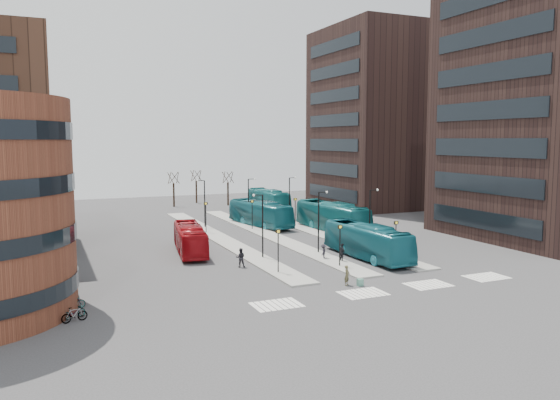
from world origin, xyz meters
name	(u,v)px	position (x,y,z in m)	size (l,w,h in m)	color
ground	(407,307)	(0.00, 0.00, 0.00)	(160.00, 160.00, 0.00)	#323235
island_left	(219,238)	(-4.00, 30.00, 0.07)	(2.50, 45.00, 0.15)	gray
island_mid	(267,234)	(2.00, 30.00, 0.07)	(2.50, 45.00, 0.15)	gray
island_right	(312,231)	(8.00, 30.00, 0.07)	(2.50, 45.00, 0.15)	gray
suitcase	(360,282)	(-0.10, 5.86, 0.28)	(0.45, 0.36, 0.56)	#1B3E97
red_bus	(190,239)	(-9.13, 23.29, 1.45)	(2.44, 10.44, 2.91)	maroon
teal_bus_a	(367,241)	(5.87, 14.22, 1.65)	(2.77, 11.86, 3.30)	#166271
teal_bus_b	(260,213)	(3.69, 36.57, 1.68)	(2.82, 12.05, 3.36)	#145C68
teal_bus_c	(332,217)	(10.43, 29.26, 1.83)	(3.07, 13.11, 3.65)	#145F65
teal_bus_d	(268,200)	(11.10, 51.59, 1.67)	(2.81, 12.01, 3.34)	#166A70
traveller	(347,275)	(-0.97, 6.40, 0.80)	(0.58, 0.38, 1.60)	#4E492E
commuter_a	(241,258)	(-6.51, 15.58, 0.86)	(0.84, 0.65, 1.72)	black
commuter_b	(342,253)	(2.79, 13.63, 0.88)	(1.03, 0.43, 1.77)	black
commuter_c	(323,252)	(1.75, 15.36, 0.74)	(0.95, 0.55, 1.47)	black
bicycle_near	(74,312)	(-21.00, 6.55, 0.41)	(0.54, 1.56, 0.82)	gray
bicycle_mid	(74,314)	(-21.00, 5.77, 0.49)	(0.46, 1.63, 0.98)	gray
bicycle_far	(72,303)	(-21.00, 8.62, 0.45)	(0.60, 1.72, 0.90)	gray
crosswalk_stripes	(394,289)	(1.75, 4.00, 0.01)	(22.35, 2.40, 0.01)	silver
tower_near	(553,108)	(31.98, 16.00, 15.00)	(20.12, 20.00, 30.00)	black
tower_far	(384,118)	(31.98, 50.00, 15.00)	(20.12, 20.00, 30.00)	black
sign_poles	(289,223)	(1.60, 23.00, 2.41)	(12.45, 22.12, 3.65)	black
lamp_posts	(279,207)	(2.64, 28.00, 3.58)	(14.04, 20.24, 6.12)	black
bare_trees	(199,189)	(2.67, 62.67, 2.72)	(10.97, 8.14, 5.90)	black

